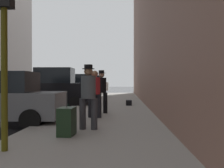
# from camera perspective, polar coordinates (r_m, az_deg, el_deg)

# --- Properties ---
(sidewalk) EXTENTS (4.00, 40.00, 0.15)m
(sidewalk) POSITION_cam_1_polar(r_m,az_deg,el_deg) (9.17, -2.17, -8.14)
(sidewalk) COLOR gray
(sidewalk) RESTS_ON ground_plane
(parked_gray_coupe) EXTENTS (4.24, 2.14, 1.79)m
(parked_gray_coupe) POSITION_cam_1_polar(r_m,az_deg,el_deg) (9.16, -24.08, -3.32)
(parked_gray_coupe) COLOR slate
(parked_gray_coupe) RESTS_ON ground_plane
(parked_black_suv) EXTENTS (4.65, 2.17, 2.25)m
(parked_black_suv) POSITION_cam_1_polar(r_m,az_deg,el_deg) (14.90, -13.45, -1.10)
(parked_black_suv) COLOR black
(parked_black_suv) RESTS_ON ground_plane
(parked_dark_green_sedan) EXTENTS (4.23, 2.12, 1.79)m
(parked_dark_green_sedan) POSITION_cam_1_polar(r_m,az_deg,el_deg) (20.91, -8.80, -1.11)
(parked_dark_green_sedan) COLOR #193828
(parked_dark_green_sedan) RESTS_ON ground_plane
(parked_bronze_suv) EXTENTS (4.65, 2.15, 2.25)m
(parked_bronze_suv) POSITION_cam_1_polar(r_m,az_deg,el_deg) (26.81, -6.29, -0.35)
(parked_bronze_suv) COLOR brown
(parked_bronze_suv) RESTS_ON ground_plane
(parked_white_van) EXTENTS (4.60, 2.07, 2.25)m
(parked_white_van) POSITION_cam_1_polar(r_m,az_deg,el_deg) (32.69, -4.70, -0.18)
(parked_white_van) COLOR silver
(parked_white_van) RESTS_ON ground_plane
(fire_hydrant) EXTENTS (0.42, 0.22, 0.70)m
(fire_hydrant) POSITION_cam_1_polar(r_m,az_deg,el_deg) (13.97, -6.95, -3.40)
(fire_hydrant) COLOR red
(fire_hydrant) RESTS_ON sidewalk
(traffic_light) EXTENTS (0.32, 0.32, 3.60)m
(traffic_light) POSITION_cam_1_polar(r_m,az_deg,el_deg) (5.29, -23.41, 14.68)
(traffic_light) COLOR #514C0F
(traffic_light) RESTS_ON sidewalk
(pedestrian_with_beanie) EXTENTS (0.51, 0.42, 1.78)m
(pedestrian_with_beanie) POSITION_cam_1_polar(r_m,az_deg,el_deg) (6.86, -5.42, -2.16)
(pedestrian_with_beanie) COLOR #333338
(pedestrian_with_beanie) RESTS_ON sidewalk
(pedestrian_in_red_jacket) EXTENTS (0.52, 0.46, 1.71)m
(pedestrian_in_red_jacket) POSITION_cam_1_polar(r_m,az_deg,el_deg) (9.10, -3.96, -1.69)
(pedestrian_in_red_jacket) COLOR black
(pedestrian_in_red_jacket) RESTS_ON sidewalk
(pedestrian_with_fedora) EXTENTS (0.53, 0.49, 1.78)m
(pedestrian_with_fedora) POSITION_cam_1_polar(r_m,az_deg,el_deg) (10.32, -2.42, -1.24)
(pedestrian_with_fedora) COLOR black
(pedestrian_with_fedora) RESTS_ON sidewalk
(rolling_suitcase) EXTENTS (0.39, 0.58, 1.04)m
(rolling_suitcase) POSITION_cam_1_polar(r_m,az_deg,el_deg) (6.25, -10.29, -8.39)
(rolling_suitcase) COLOR black
(rolling_suitcase) RESTS_ON sidewalk
(duffel_bag) EXTENTS (0.32, 0.44, 0.28)m
(duffel_bag) POSITION_cam_1_polar(r_m,az_deg,el_deg) (13.85, 3.86, -4.29)
(duffel_bag) COLOR black
(duffel_bag) RESTS_ON sidewalk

